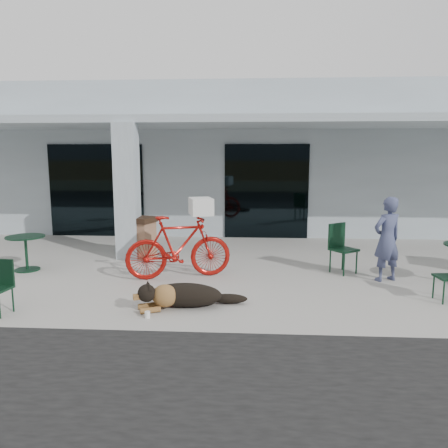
# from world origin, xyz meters

# --- Properties ---
(ground) EXTENTS (80.00, 80.00, 0.00)m
(ground) POSITION_xyz_m (0.00, 0.00, 0.00)
(ground) COLOR #A19E97
(ground) RESTS_ON ground
(building) EXTENTS (22.00, 7.00, 4.50)m
(building) POSITION_xyz_m (0.00, 8.50, 2.25)
(building) COLOR #B0BFC7
(building) RESTS_ON ground
(storefront_glass_left) EXTENTS (2.80, 0.06, 2.70)m
(storefront_glass_left) POSITION_xyz_m (-3.20, 4.98, 1.35)
(storefront_glass_left) COLOR black
(storefront_glass_left) RESTS_ON ground
(storefront_glass_right) EXTENTS (2.40, 0.06, 2.70)m
(storefront_glass_right) POSITION_xyz_m (1.80, 4.98, 1.35)
(storefront_glass_right) COLOR black
(storefront_glass_right) RESTS_ON ground
(column) EXTENTS (0.50, 0.50, 3.12)m
(column) POSITION_xyz_m (-1.50, 2.30, 1.56)
(column) COLOR #B0BFC7
(column) RESTS_ON ground
(overhang) EXTENTS (22.00, 2.80, 0.18)m
(overhang) POSITION_xyz_m (0.00, 3.60, 3.21)
(overhang) COLOR #B0BFC7
(overhang) RESTS_ON column
(bicycle) EXTENTS (2.15, 1.17, 1.24)m
(bicycle) POSITION_xyz_m (-0.04, 0.66, 0.62)
(bicycle) COLOR #A5120D
(bicycle) RESTS_ON ground
(laundry_basket) EXTENTS (0.56, 0.65, 0.33)m
(laundry_basket) POSITION_xyz_m (0.39, 0.80, 1.41)
(laundry_basket) COLOR white
(laundry_basket) RESTS_ON bicycle
(dog) EXTENTS (1.41, 0.94, 0.45)m
(dog) POSITION_xyz_m (0.34, -0.99, 0.22)
(dog) COLOR black
(dog) RESTS_ON ground
(cup_near_dog) EXTENTS (0.10, 0.10, 0.10)m
(cup_near_dog) POSITION_xyz_m (-0.16, -1.50, 0.05)
(cup_near_dog) COLOR white
(cup_near_dog) RESTS_ON ground
(cafe_table_near) EXTENTS (0.81, 0.81, 0.73)m
(cafe_table_near) POSITION_xyz_m (-3.33, 1.02, 0.37)
(cafe_table_near) COLOR #133722
(cafe_table_near) RESTS_ON ground
(cafe_chair_far_a) EXTENTS (0.66, 0.67, 1.01)m
(cafe_chair_far_a) POSITION_xyz_m (3.27, 1.22, 0.51)
(cafe_chair_far_a) COLOR #133722
(cafe_chair_far_a) RESTS_ON ground
(person) EXTENTS (0.70, 0.60, 1.63)m
(person) POSITION_xyz_m (3.96, 0.72, 0.81)
(person) COLOR #3F456A
(person) RESTS_ON ground
(trash_receptacle) EXTENTS (0.73, 0.73, 0.96)m
(trash_receptacle) POSITION_xyz_m (-1.20, 2.34, 0.48)
(trash_receptacle) COLOR #8A6247
(trash_receptacle) RESTS_ON ground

